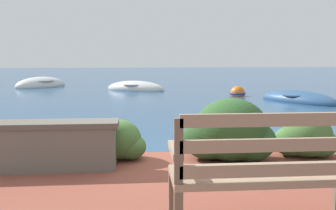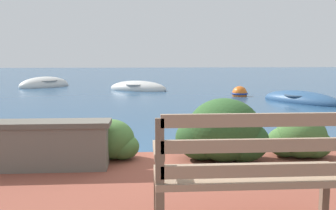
{
  "view_description": "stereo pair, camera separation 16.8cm",
  "coord_description": "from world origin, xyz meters",
  "px_view_note": "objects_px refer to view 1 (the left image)",
  "views": [
    {
      "loc": [
        -0.35,
        -4.95,
        1.54
      ],
      "look_at": [
        0.46,
        4.82,
        0.21
      ],
      "focal_mm": 40.0,
      "sensor_mm": 36.0,
      "label": 1
    },
    {
      "loc": [
        -0.19,
        -4.96,
        1.54
      ],
      "look_at": [
        0.46,
        4.82,
        0.21
      ],
      "focal_mm": 40.0,
      "sensor_mm": 36.0,
      "label": 2
    }
  ],
  "objects_px": {
    "rowboat_nearest": "(298,100)",
    "rowboat_far": "(41,85)",
    "rowboat_mid": "(135,89)",
    "mooring_buoy": "(238,93)",
    "park_bench": "(269,169)"
  },
  "relations": [
    {
      "from": "rowboat_nearest",
      "to": "rowboat_mid",
      "type": "distance_m",
      "value": 6.98
    },
    {
      "from": "park_bench",
      "to": "rowboat_far",
      "type": "height_order",
      "value": "park_bench"
    },
    {
      "from": "rowboat_nearest",
      "to": "rowboat_far",
      "type": "height_order",
      "value": "rowboat_far"
    },
    {
      "from": "park_bench",
      "to": "rowboat_mid",
      "type": "bearing_deg",
      "value": 89.43
    },
    {
      "from": "rowboat_nearest",
      "to": "mooring_buoy",
      "type": "xyz_separation_m",
      "value": [
        -1.53,
        1.87,
        0.04
      ]
    },
    {
      "from": "rowboat_far",
      "to": "mooring_buoy",
      "type": "relative_size",
      "value": 4.44
    },
    {
      "from": "rowboat_nearest",
      "to": "rowboat_mid",
      "type": "bearing_deg",
      "value": -160.91
    },
    {
      "from": "rowboat_nearest",
      "to": "mooring_buoy",
      "type": "bearing_deg",
      "value": -171.51
    },
    {
      "from": "mooring_buoy",
      "to": "park_bench",
      "type": "bearing_deg",
      "value": -104.15
    },
    {
      "from": "rowboat_nearest",
      "to": "rowboat_far",
      "type": "bearing_deg",
      "value": -154.23
    },
    {
      "from": "park_bench",
      "to": "mooring_buoy",
      "type": "xyz_separation_m",
      "value": [
        2.79,
        11.05,
        -0.61
      ]
    },
    {
      "from": "rowboat_mid",
      "to": "rowboat_far",
      "type": "xyz_separation_m",
      "value": [
        -4.51,
        2.01,
        0.01
      ]
    },
    {
      "from": "rowboat_nearest",
      "to": "mooring_buoy",
      "type": "relative_size",
      "value": 4.81
    },
    {
      "from": "rowboat_nearest",
      "to": "rowboat_mid",
      "type": "xyz_separation_m",
      "value": [
        -5.34,
        4.5,
        0.01
      ]
    },
    {
      "from": "park_bench",
      "to": "mooring_buoy",
      "type": "bearing_deg",
      "value": 71.0
    }
  ]
}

